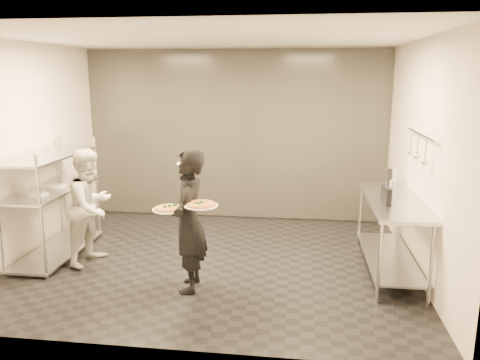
# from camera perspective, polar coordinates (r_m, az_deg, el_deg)

# --- Properties ---
(room_shell) EXTENTS (5.00, 4.00, 2.80)m
(room_shell) POSITION_cam_1_polar(r_m,az_deg,el_deg) (6.92, -1.51, 4.65)
(room_shell) COLOR black
(room_shell) RESTS_ON ground
(pass_rack) EXTENTS (0.60, 1.60, 1.50)m
(pass_rack) POSITION_cam_1_polar(r_m,az_deg,el_deg) (6.64, -21.81, -2.18)
(pass_rack) COLOR #B1B3B8
(pass_rack) RESTS_ON ground
(prep_counter) EXTENTS (0.60, 1.80, 0.92)m
(prep_counter) POSITION_cam_1_polar(r_m,az_deg,el_deg) (5.96, 17.93, -4.95)
(prep_counter) COLOR #B1B3B8
(prep_counter) RESTS_ON ground
(utensil_rail) EXTENTS (0.07, 1.20, 0.31)m
(utensil_rail) POSITION_cam_1_polar(r_m,az_deg,el_deg) (5.81, 20.95, 3.72)
(utensil_rail) COLOR #B1B3B8
(utensil_rail) RESTS_ON room_shell
(waiter) EXTENTS (0.44, 0.62, 1.60)m
(waiter) POSITION_cam_1_polar(r_m,az_deg,el_deg) (5.19, -6.23, -5.02)
(waiter) COLOR black
(waiter) RESTS_ON ground
(chef) EXTENTS (0.71, 0.83, 1.48)m
(chef) POSITION_cam_1_polar(r_m,az_deg,el_deg) (6.23, -17.71, -3.09)
(chef) COLOR beige
(chef) RESTS_ON ground
(pizza_plate_near) EXTENTS (0.33, 0.33, 0.05)m
(pizza_plate_near) POSITION_cam_1_polar(r_m,az_deg,el_deg) (4.96, -8.74, -3.45)
(pizza_plate_near) COLOR white
(pizza_plate_near) RESTS_ON waiter
(pizza_plate_far) EXTENTS (0.35, 0.35, 0.05)m
(pizza_plate_far) POSITION_cam_1_polar(r_m,az_deg,el_deg) (4.86, -4.78, -2.99)
(pizza_plate_far) COLOR white
(pizza_plate_far) RESTS_ON waiter
(salad_plate) EXTENTS (0.26, 0.26, 0.07)m
(salad_plate) POSITION_cam_1_polar(r_m,az_deg,el_deg) (5.39, -6.33, 2.22)
(salad_plate) COLOR white
(salad_plate) RESTS_ON waiter
(pos_monitor) EXTENTS (0.08, 0.28, 0.20)m
(pos_monitor) POSITION_cam_1_polar(r_m,az_deg,el_deg) (5.62, 17.41, -1.78)
(pos_monitor) COLOR black
(pos_monitor) RESTS_ON prep_counter
(bottle_green) EXTENTS (0.06, 0.06, 0.22)m
(bottle_green) POSITION_cam_1_polar(r_m,az_deg,el_deg) (5.86, 18.02, -1.14)
(bottle_green) COLOR gray
(bottle_green) RESTS_ON prep_counter
(bottle_clear) EXTENTS (0.06, 0.06, 0.20)m
(bottle_clear) POSITION_cam_1_polar(r_m,az_deg,el_deg) (6.66, 18.36, 0.37)
(bottle_clear) COLOR gray
(bottle_clear) RESTS_ON prep_counter
(bottle_dark) EXTENTS (0.06, 0.06, 0.21)m
(bottle_dark) POSITION_cam_1_polar(r_m,az_deg,el_deg) (6.64, 17.76, 0.42)
(bottle_dark) COLOR black
(bottle_dark) RESTS_ON prep_counter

